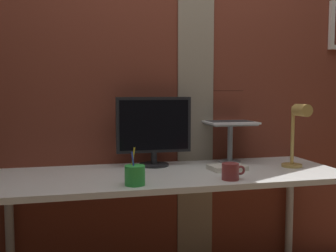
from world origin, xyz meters
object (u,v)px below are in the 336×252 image
monitor (154,128)px  pen_cup (135,175)px  desk_lamp (298,129)px  laptop (227,114)px  coffee_mug (231,171)px

monitor → pen_cup: 0.53m
monitor → desk_lamp: size_ratio=1.20×
monitor → laptop: size_ratio=1.48×
desk_lamp → pen_cup: size_ratio=2.10×
monitor → coffee_mug: size_ratio=3.65×
laptop → pen_cup: 0.89m
pen_cup → desk_lamp: bearing=10.8°
desk_lamp → pen_cup: desk_lamp is taller
laptop → desk_lamp: size_ratio=0.81×
desk_lamp → coffee_mug: size_ratio=3.04×
monitor → laptop: laptop is taller
pen_cup → coffee_mug: size_ratio=1.45×
monitor → pen_cup: (-0.19, -0.46, -0.18)m
desk_lamp → monitor: bearing=161.0°
laptop → desk_lamp: laptop is taller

